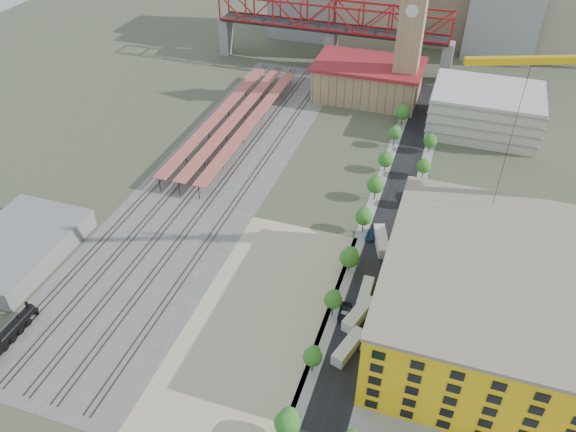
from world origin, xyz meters
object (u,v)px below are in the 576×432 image
(construction_building, at_px, (496,303))
(site_trailer_d, at_px, (381,241))
(locomotive, at_px, (4,339))
(site_trailer_a, at_px, (348,347))
(site_trailer_c, at_px, (365,294))
(site_trailer_b, at_px, (359,314))
(clock_tower, at_px, (412,24))

(construction_building, relative_size, site_trailer_d, 4.93)
(construction_building, xyz_separation_m, locomotive, (-92.00, -33.51, -7.53))
(site_trailer_a, height_order, site_trailer_c, site_trailer_a)
(site_trailer_c, relative_size, site_trailer_d, 0.88)
(site_trailer_a, distance_m, site_trailer_b, 9.22)
(clock_tower, bearing_deg, locomotive, -113.48)
(site_trailer_a, distance_m, site_trailer_d, 34.43)
(construction_building, height_order, site_trailer_c, construction_building)
(site_trailer_c, xyz_separation_m, site_trailer_d, (0.00, 18.75, 0.17))
(construction_building, bearing_deg, clock_tower, 108.78)
(construction_building, relative_size, site_trailer_c, 5.60)
(construction_building, relative_size, site_trailer_a, 5.33)
(locomotive, xyz_separation_m, site_trailer_a, (66.00, 20.32, -0.58))
(clock_tower, relative_size, site_trailer_b, 5.22)
(clock_tower, bearing_deg, site_trailer_c, -85.31)
(clock_tower, height_order, construction_building, clock_tower)
(locomotive, bearing_deg, site_trailer_b, 24.11)
(site_trailer_a, relative_size, site_trailer_c, 1.05)
(site_trailer_a, relative_size, site_trailer_b, 0.95)
(clock_tower, bearing_deg, site_trailer_d, -84.20)
(clock_tower, xyz_separation_m, construction_building, (34.00, -99.99, -19.29))
(clock_tower, relative_size, site_trailer_a, 5.48)
(construction_building, relative_size, site_trailer_b, 5.08)
(clock_tower, relative_size, construction_building, 1.03)
(construction_building, height_order, site_trailer_b, construction_building)
(site_trailer_d, bearing_deg, site_trailer_c, -108.68)
(site_trailer_d, bearing_deg, locomotive, -159.00)
(clock_tower, bearing_deg, site_trailer_a, -85.96)
(site_trailer_d, bearing_deg, clock_tower, 77.12)
(clock_tower, xyz_separation_m, locomotive, (-58.00, -133.50, -26.82))
(site_trailer_c, bearing_deg, site_trailer_a, -91.08)
(locomotive, xyz_separation_m, site_trailer_b, (66.00, 29.54, -0.51))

